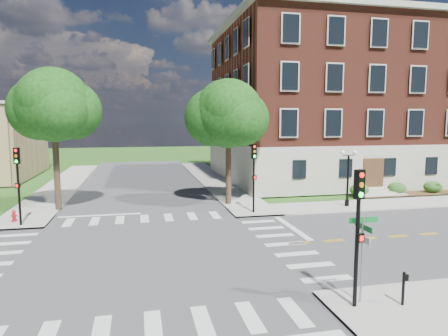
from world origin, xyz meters
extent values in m
plane|color=#245117|center=(0.00, 0.00, 0.00)|extent=(160.00, 160.00, 0.00)
cube|color=#3D3D3F|center=(0.00, 0.00, 0.01)|extent=(90.00, 12.00, 0.01)
cube|color=#3D3D3F|center=(0.00, 0.00, 0.01)|extent=(12.00, 90.00, 0.01)
cube|color=#9E9B93|center=(23.00, 7.75, 0.06)|extent=(34.00, 3.50, 0.12)
cube|color=#9E9B93|center=(7.75, 23.00, 0.06)|extent=(3.50, 34.00, 0.12)
cube|color=#9E9B93|center=(-7.75, 23.00, 0.06)|extent=(3.50, 34.00, 0.12)
cube|color=silver|center=(8.80, 3.00, 0.00)|extent=(0.40, 5.50, 0.00)
cube|color=#A7A094|center=(24.00, 22.00, 2.22)|extent=(30.00, 20.00, 4.20)
cube|color=maroon|center=(24.00, 22.00, 10.22)|extent=(29.55, 19.70, 11.80)
cube|color=#A7A094|center=(24.00, 22.00, 16.37)|extent=(30.60, 20.60, 0.50)
cube|color=#472D19|center=(20.00, 11.96, 1.82)|extent=(2.00, 0.10, 2.80)
cylinder|color=#322419|center=(-6.07, 10.97, 2.56)|extent=(0.44, 0.44, 4.89)
sphere|color=#10340E|center=(-6.07, 10.97, 7.64)|extent=(5.26, 5.26, 5.26)
cylinder|color=#322419|center=(6.46, 10.27, 2.28)|extent=(0.44, 0.44, 4.31)
sphere|color=#10340E|center=(6.46, 10.27, 7.05)|extent=(5.24, 5.24, 5.24)
cylinder|color=black|center=(6.92, -7.43, 2.02)|extent=(0.14, 0.14, 3.80)
cube|color=black|center=(6.92, -7.43, 4.42)|extent=(0.37, 0.31, 1.00)
cylinder|color=red|center=(6.92, -7.56, 4.75)|extent=(0.19, 0.10, 0.18)
cylinder|color=orange|center=(6.92, -7.56, 4.42)|extent=(0.19, 0.10, 0.18)
cylinder|color=#19E533|center=(6.92, -7.56, 4.09)|extent=(0.19, 0.10, 0.18)
cube|color=black|center=(6.92, -7.61, 2.62)|extent=(0.32, 0.20, 0.30)
cylinder|color=black|center=(7.52, 7.00, 2.02)|extent=(0.14, 0.14, 3.80)
cube|color=black|center=(7.52, 7.00, 4.42)|extent=(0.37, 0.30, 1.00)
cylinder|color=red|center=(7.52, 6.87, 4.75)|extent=(0.19, 0.10, 0.18)
cylinder|color=orange|center=(7.52, 6.87, 4.42)|extent=(0.19, 0.10, 0.18)
cylinder|color=#19E533|center=(7.52, 6.87, 4.09)|extent=(0.19, 0.10, 0.18)
cube|color=black|center=(7.52, 6.82, 2.62)|extent=(0.32, 0.20, 0.30)
cylinder|color=black|center=(-7.51, 6.75, 2.02)|extent=(0.14, 0.14, 3.80)
cube|color=black|center=(-7.51, 6.75, 4.42)|extent=(0.38, 0.33, 1.00)
cylinder|color=red|center=(-7.51, 6.62, 4.75)|extent=(0.19, 0.12, 0.18)
cylinder|color=orange|center=(-7.51, 6.62, 4.42)|extent=(0.19, 0.12, 0.18)
cylinder|color=#19E533|center=(-7.51, 6.62, 4.09)|extent=(0.19, 0.12, 0.18)
cube|color=black|center=(-7.51, 6.57, 2.62)|extent=(0.32, 0.23, 0.30)
cylinder|color=black|center=(15.01, 7.51, 0.37)|extent=(0.32, 0.32, 0.50)
cylinder|color=black|center=(15.01, 7.51, 2.02)|extent=(0.16, 0.16, 3.80)
cube|color=black|center=(15.01, 7.51, 3.97)|extent=(1.00, 0.06, 0.06)
sphere|color=white|center=(14.51, 7.51, 4.17)|extent=(0.36, 0.36, 0.36)
sphere|color=white|center=(15.51, 7.51, 4.17)|extent=(0.36, 0.36, 0.36)
cylinder|color=gray|center=(7.27, -7.20, 1.67)|extent=(0.07, 0.07, 3.10)
cube|color=#0D6E28|center=(7.27, -7.20, 3.12)|extent=(1.10, 0.03, 0.20)
cube|color=#0D6E28|center=(7.27, -7.20, 2.87)|extent=(0.03, 1.10, 0.20)
cube|color=silver|center=(7.32, -7.20, 2.42)|extent=(0.03, 0.75, 0.25)
cylinder|color=black|center=(8.61, -7.72, 0.72)|extent=(0.10, 0.10, 1.20)
cube|color=black|center=(8.61, -7.84, 1.17)|extent=(0.14, 0.08, 0.22)
cylinder|color=#AD0D13|center=(-8.16, 7.79, 0.17)|extent=(0.32, 0.32, 0.10)
cylinder|color=#AD0D13|center=(-8.16, 7.79, 0.42)|extent=(0.22, 0.22, 0.60)
sphere|color=#AD0D13|center=(-8.16, 7.79, 0.75)|extent=(0.24, 0.24, 0.24)
cylinder|color=#AD0D13|center=(-8.16, 7.79, 0.50)|extent=(0.35, 0.12, 0.12)
cylinder|color=#AD0D13|center=(-8.16, 7.79, 0.50)|extent=(0.12, 0.35, 0.12)
camera|label=1|loc=(-0.34, -19.40, 6.57)|focal=32.00mm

